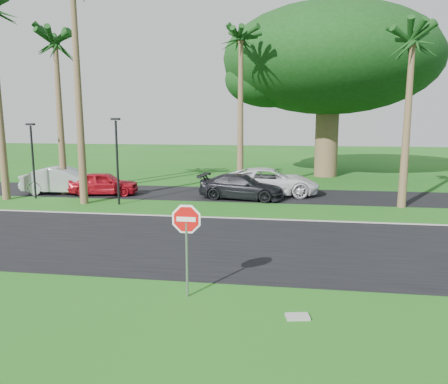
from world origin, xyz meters
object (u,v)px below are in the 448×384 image
Objects in this scene: stop_sign_near at (186,231)px; car_dark at (241,187)px; car_silver at (64,181)px; car_red at (104,184)px; car_minivan at (269,182)px.

stop_sign_near reaches higher than car_dark.
car_silver is 2.60m from car_red.
car_dark is at bearing 90.37° from stop_sign_near.
stop_sign_near is 18.01m from car_silver.
car_minivan reaches higher than car_dark.
stop_sign_near is 14.08m from car_dark.
car_red is at bearing 96.83° from car_dark.
car_silver is 1.01× the size of car_dark.
stop_sign_near is at bearing 168.79° from car_minivan.
car_dark reaches higher than car_red.
stop_sign_near is 15.59m from car_minivan.
stop_sign_near is at bearing -172.03° from car_dark.
stop_sign_near is at bearing -146.74° from car_silver.
car_minivan is at bearing -39.12° from car_dark.
car_silver is 1.21× the size of car_red.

